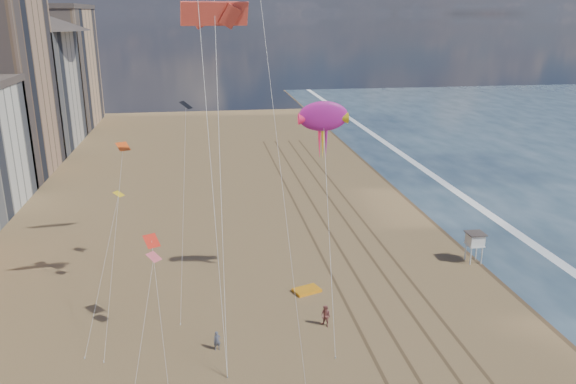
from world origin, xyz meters
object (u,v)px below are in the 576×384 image
Objects in this scene: kite_flyer_b at (326,316)px; lifeguard_stand at (475,240)px; kite_flyer_a at (217,341)px; grounded_kite at (307,290)px; show_kite at (323,117)px.

lifeguard_stand is at bearing 75.20° from kite_flyer_b.
kite_flyer_b is at bearing -150.80° from lifeguard_stand.
kite_flyer_a is at bearing -120.83° from kite_flyer_b.
kite_flyer_b reaches higher than grounded_kite.
lifeguard_stand reaches higher than grounded_kite.
kite_flyer_b is (0.44, -6.23, 0.80)m from grounded_kite.
kite_flyer_b is at bearing -98.15° from show_kite.
grounded_kite is 1.31× the size of kite_flyer_b.
lifeguard_stand is 1.75× the size of kite_flyer_b.
show_kite is at bearing -170.18° from lifeguard_stand.
kite_flyer_b is (-1.02, -7.15, -15.44)m from show_kite.
grounded_kite is 0.12× the size of show_kite.
kite_flyer_b is at bearing 2.78° from kite_flyer_a.
grounded_kite is at bearing 33.68° from kite_flyer_a.
lifeguard_stand is 1.34× the size of grounded_kite.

